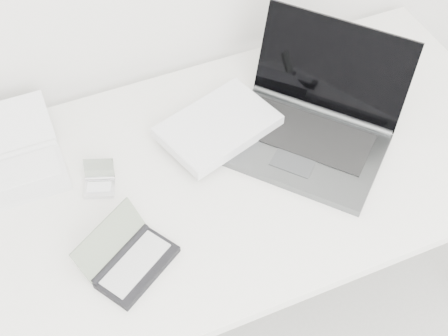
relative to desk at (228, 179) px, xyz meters
name	(u,v)px	position (x,y,z in m)	size (l,w,h in m)	color
desk	(228,179)	(0.00, 0.00, 0.00)	(1.60, 0.80, 0.73)	white
laptop_large	(281,125)	(0.17, 0.05, 0.09)	(0.67, 0.55, 0.27)	#505354
netbook_open_white	(15,163)	(-0.51, 0.21, 0.07)	(0.24, 0.30, 0.09)	white
pda_silver	(99,183)	(-0.32, 0.07, 0.06)	(0.10, 0.10, 0.06)	silver
palmtop_charcoal	(130,260)	(-0.32, -0.17, 0.07)	(0.24, 0.23, 0.10)	black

